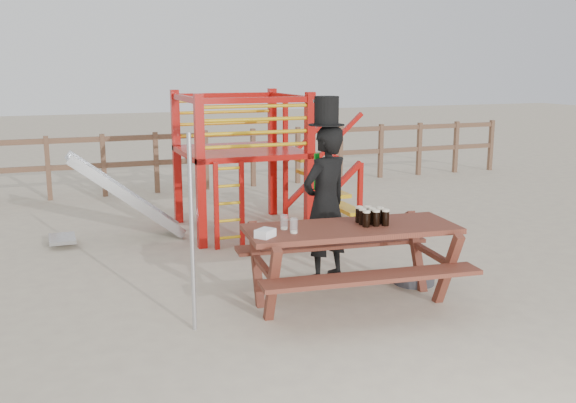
{
  "coord_description": "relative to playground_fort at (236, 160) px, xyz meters",
  "views": [
    {
      "loc": [
        -2.55,
        -5.58,
        2.44
      ],
      "look_at": [
        -0.1,
        0.8,
        1.01
      ],
      "focal_mm": 40.0,
      "sensor_mm": 36.0,
      "label": 1
    }
  ],
  "objects": [
    {
      "name": "man_with_hat",
      "position": [
        0.3,
        -2.6,
        -0.12
      ],
      "size": [
        0.77,
        0.65,
        2.13
      ],
      "rotation": [
        0.0,
        0.0,
        3.52
      ],
      "color": "black",
      "rests_on": "ground"
    },
    {
      "name": "back_fence",
      "position": [
        -0.12,
        3.42,
        -0.34
      ],
      "size": [
        15.09,
        0.09,
        1.2
      ],
      "color": "brown",
      "rests_on": "ground"
    },
    {
      "name": "empty_glasses",
      "position": [
        -0.45,
        -3.4,
        -0.16
      ],
      "size": [
        0.11,
        0.25,
        0.15
      ],
      "color": "silver",
      "rests_on": "picnic_table"
    },
    {
      "name": "ground",
      "position": [
        -0.12,
        -3.58,
        -1.07
      ],
      "size": [
        60.0,
        60.0,
        0.0
      ],
      "primitive_type": "plane",
      "color": "#BFB294",
      "rests_on": "ground"
    },
    {
      "name": "paper_bag",
      "position": [
        -0.75,
        -3.53,
        -0.19
      ],
      "size": [
        0.23,
        0.22,
        0.08
      ],
      "primitive_type": "cube",
      "rotation": [
        0.0,
        0.0,
        0.66
      ],
      "color": "white",
      "rests_on": "picnic_table"
    },
    {
      "name": "picnic_table",
      "position": [
        0.22,
        -3.44,
        -0.54
      ],
      "size": [
        2.32,
        1.71,
        0.84
      ],
      "rotation": [
        0.0,
        0.0,
        -0.1
      ],
      "color": "brown",
      "rests_on": "ground"
    },
    {
      "name": "parasol_base",
      "position": [
        1.2,
        -3.11,
        -1.02
      ],
      "size": [
        0.47,
        0.47,
        0.2
      ],
      "color": "#313136",
      "rests_on": "ground"
    },
    {
      "name": "playground_fort",
      "position": [
        0.0,
        0.0,
        0.0
      ],
      "size": [
        4.71,
        1.84,
        2.1
      ],
      "color": "#AB100B",
      "rests_on": "ground"
    },
    {
      "name": "stout_pints",
      "position": [
        0.45,
        -3.44,
        -0.14
      ],
      "size": [
        0.29,
        0.3,
        0.17
      ],
      "color": "black",
      "rests_on": "picnic_table"
    },
    {
      "name": "metal_pole",
      "position": [
        -1.46,
        -3.52,
        -0.14
      ],
      "size": [
        0.04,
        0.04,
        1.87
      ],
      "primitive_type": "cylinder",
      "color": "#B2B2B7",
      "rests_on": "ground"
    }
  ]
}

